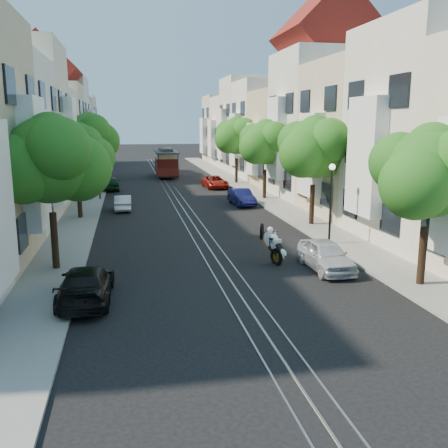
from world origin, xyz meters
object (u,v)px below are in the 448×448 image
sportbike_rider (271,242)px  parked_car_e_far (215,182)px  tree_e_a (431,175)px  tree_w_c (89,137)px  tree_e_d (237,137)px  lamp_east (331,192)px  tree_e_b (315,149)px  tree_e_c (266,144)px  tree_w_b (78,153)px  parked_car_w_near (86,284)px  parked_car_e_near (326,255)px  parked_car_w_far (111,183)px  cable_car (166,161)px  tree_w_a (50,162)px  parked_car_w_mid (123,203)px  lamp_west (99,166)px  tree_w_d (97,139)px  parked_car_e_mid (242,197)px

sportbike_rider → parked_car_e_far: sportbike_rider is taller
tree_e_a → tree_w_c: tree_w_c is taller
tree_e_d → lamp_east: 27.07m
tree_e_b → parked_car_e_far: 19.61m
tree_w_c → tree_e_c: bearing=-19.1°
tree_w_b → parked_car_e_far: size_ratio=1.46×
tree_e_b → parked_car_w_near: tree_e_b is taller
tree_e_a → parked_car_e_near: bearing=134.9°
lamp_east → parked_car_w_near: bearing=-152.4°
parked_car_w_far → lamp_east: bearing=113.9°
lamp_east → parked_car_e_near: size_ratio=1.07×
tree_w_b → lamp_east: size_ratio=1.51×
tree_w_c → cable_car: (7.64, 14.25, -3.26)m
tree_w_b → cable_car: 26.51m
tree_e_b → tree_e_c: 11.00m
tree_e_a → parked_car_e_near: (-2.86, 2.88, -3.73)m
tree_w_a → tree_w_c: tree_w_c is taller
sportbike_rider → parked_car_w_mid: bearing=94.6°
tree_w_c → parked_car_w_far: bearing=63.7°
cable_car → sportbike_rider: bearing=-86.7°
tree_w_c → lamp_west: (0.84, -2.98, -2.22)m
tree_e_b → lamp_west: bearing=136.2°
tree_w_d → parked_car_e_near: size_ratio=1.67×
tree_e_a → parked_car_w_mid: size_ratio=1.86×
tree_w_c → parked_car_e_mid: (11.80, -7.51, -4.44)m
tree_e_b → tree_w_a: 16.01m
tree_e_a → parked_car_w_near: size_ratio=1.40×
tree_w_d → cable_car: bearing=23.1°
parked_car_w_near → parked_car_w_mid: bearing=-91.8°
tree_e_a → tree_w_b: same height
parked_car_e_mid → tree_e_b: bearing=-76.6°
parked_car_e_near → parked_car_w_near: bearing=-168.6°
tree_w_b → cable_car: bearing=73.2°
tree_w_a → sportbike_rider: 10.26m
tree_e_a → tree_e_c: tree_e_c is taller
parked_car_e_near → parked_car_e_mid: (0.26, 17.61, -0.03)m
parked_car_e_far → parked_car_w_far: 10.00m
parked_car_w_near → sportbike_rider: bearing=-153.2°
parked_car_e_near → parked_car_w_far: parked_car_w_far is taller
tree_w_a → tree_e_a: bearing=-19.1°
tree_e_a → lamp_west: bearing=118.5°
lamp_east → parked_car_e_near: 5.06m
tree_w_c → lamp_west: 3.81m
lamp_east → parked_car_e_mid: 13.74m
parked_car_e_far → sportbike_rider: bearing=-97.6°
tree_w_a → tree_w_d: 34.00m
tree_w_c → tree_w_d: (-0.00, 11.00, -0.47)m
parked_car_w_far → tree_e_c: bearing=145.4°
parked_car_e_mid → parked_car_w_near: 22.20m
tree_w_a → parked_car_e_far: 28.70m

